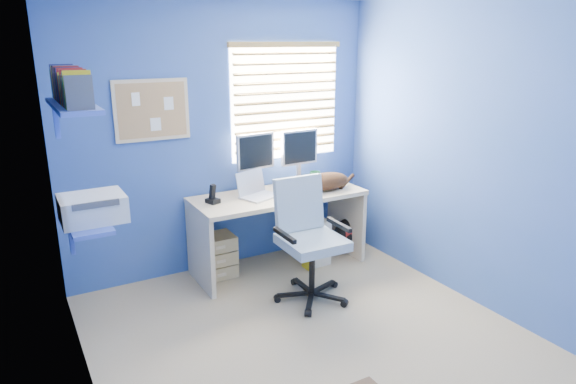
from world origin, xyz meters
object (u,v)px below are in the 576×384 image
laptop (260,186)px  cat (327,181)px  office_chair (309,255)px  desk (278,231)px  tower_pc (310,238)px

laptop → cat: size_ratio=0.70×
laptop → office_chair: (0.13, -0.64, -0.47)m
laptop → desk: bearing=-16.3°
laptop → office_chair: size_ratio=0.32×
desk → office_chair: 0.66m
desk → tower_pc: (0.37, 0.01, -0.14)m
laptop → cat: (0.67, -0.09, -0.03)m
cat → laptop: bearing=166.5°
desk → office_chair: (-0.06, -0.65, 0.01)m
tower_pc → office_chair: 0.80m
laptop → tower_pc: laptop is taller
desk → laptop: bearing=-177.0°
cat → office_chair: (-0.53, -0.55, -0.44)m
cat → tower_pc: (-0.10, 0.11, -0.60)m
cat → tower_pc: cat is taller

